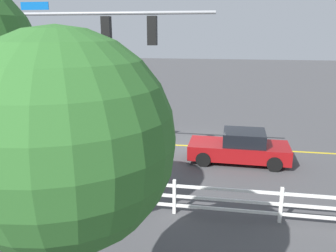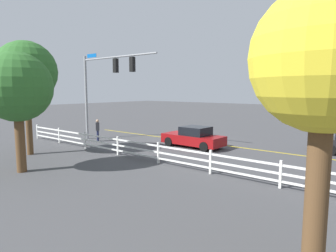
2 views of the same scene
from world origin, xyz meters
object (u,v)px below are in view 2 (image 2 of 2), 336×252
object	(u,v)px
tree_2	(17,88)
tree_1	(26,72)
car_0	(194,137)
pedestrian	(98,129)
tree_0	(325,63)

from	to	relation	value
tree_2	tree_1	bearing A→B (deg)	-31.47
car_0	pedestrian	xyz separation A→B (m)	(7.02, 2.74, 0.25)
pedestrian	tree_0	size ratio (longest dim) A/B	0.28
tree_0	tree_1	distance (m)	16.67
car_0	tree_2	bearing A→B (deg)	75.33
tree_1	tree_2	xyz separation A→B (m)	(-3.51, 2.15, -0.95)
tree_0	tree_2	bearing A→B (deg)	-0.08
tree_1	tree_2	world-z (taller)	tree_1
car_0	tree_2	distance (m)	11.35
tree_0	tree_1	bearing A→B (deg)	-7.47
pedestrian	tree_2	xyz separation A→B (m)	(-4.07, 7.69, 3.11)
car_0	tree_1	world-z (taller)	tree_1
tree_0	tree_2	distance (m)	13.02
car_0	pedestrian	size ratio (longest dim) A/B	2.59
car_0	tree_0	world-z (taller)	tree_0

